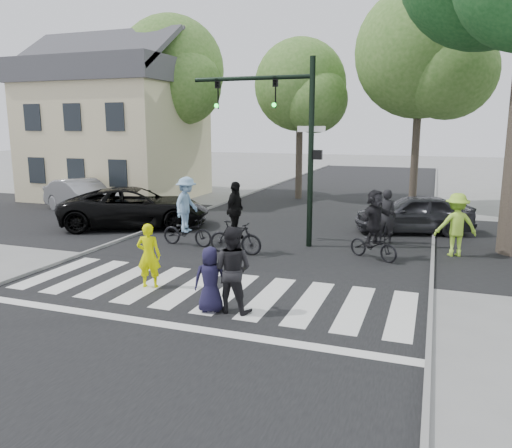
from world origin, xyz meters
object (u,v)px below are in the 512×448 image
Objects in this scene: traffic_signal at (286,126)px; cyclist_right at (374,229)px; pedestrian_woman at (149,256)px; pedestrian_child at (210,279)px; cyclist_mid at (235,225)px; pedestrian_adult at (232,269)px; cyclist_left at (187,216)px; car_grey at (413,214)px; car_silver at (82,196)px; car_suv at (136,207)px.

traffic_signal is 4.33m from cyclist_right.
pedestrian_child is (2.10, -0.98, -0.09)m from pedestrian_woman.
traffic_signal is at bearing -123.42° from pedestrian_woman.
traffic_signal is 2.67× the size of cyclist_mid.
cyclist_left is (-3.67, 5.00, 0.06)m from pedestrian_adult.
traffic_signal is 6.51m from pedestrian_woman.
pedestrian_adult is 6.21m from cyclist_left.
cyclist_mid is at bearing -66.40° from pedestrian_adult.
cyclist_left reaches higher than car_grey.
cyclist_left reaches higher than cyclist_mid.
cyclist_mid is 1.08× the size of cyclist_right.
car_silver is (-9.43, 4.64, -0.17)m from cyclist_mid.
pedestrian_woman reaches higher than car_suv.
cyclist_right reaches higher than car_silver.
pedestrian_woman is at bearing -136.99° from cyclist_right.
car_silver is at bearing -58.79° from pedestrian_woman.
pedestrian_woman is 0.71× the size of cyclist_mid.
cyclist_mid is 4.16m from cyclist_right.
car_grey is (14.44, 0.45, -0.04)m from car_silver.
pedestrian_child is 6.11m from cyclist_left.
cyclist_right is 0.37× the size of car_suv.
cyclist_left reaches higher than car_suv.
cyclist_right reaches higher than pedestrian_woman.
cyclist_mid reaches higher than pedestrian_woman.
car_suv reaches higher than pedestrian_child.
cyclist_left reaches higher than cyclist_right.
pedestrian_woman is 1.13× the size of pedestrian_child.
pedestrian_adult is 0.81× the size of cyclist_left.
traffic_signal is 4.23× the size of pedestrian_child.
car_suv is (-5.22, 2.55, -0.14)m from cyclist_mid.
cyclist_right is (4.85, 4.52, 0.13)m from pedestrian_woman.
car_grey is at bearing -100.87° from car_suv.
car_suv is (-6.99, 7.08, -0.15)m from pedestrian_adult.
pedestrian_adult is 0.89× the size of cyclist_right.
pedestrian_woman is 10.53m from car_grey.
pedestrian_woman is 4.35m from cyclist_left.
traffic_signal is at bearing -81.29° from pedestrian_adult.
cyclist_left is at bearing -95.70° from car_silver.
pedestrian_child is 9.78m from car_suv.
cyclist_right is at bearing 3.18° from cyclist_left.
traffic_signal reaches higher than car_silver.
traffic_signal reaches higher than pedestrian_woman.
pedestrian_woman is 0.70× the size of cyclist_left.
traffic_signal is 2.63× the size of cyclist_left.
car_silver is at bearing 164.41° from traffic_signal.
pedestrian_child is (0.28, -6.41, -3.19)m from traffic_signal.
cyclist_mid reaches higher than pedestrian_child.
cyclist_right is at bearing -16.73° from traffic_signal.
car_grey is at bearing -132.86° from pedestrian_child.
car_silver is at bearing -63.24° from pedestrian_child.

